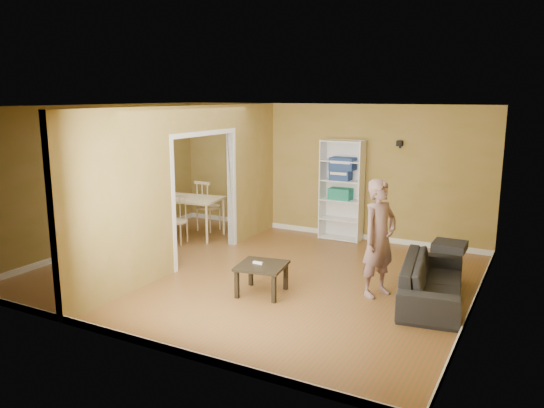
{
  "coord_description": "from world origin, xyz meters",
  "views": [
    {
      "loc": [
        4.0,
        -6.91,
        2.76
      ],
      "look_at": [
        0.2,
        0.2,
        1.1
      ],
      "focal_mm": 35.0,
      "sensor_mm": 36.0,
      "label": 1
    }
  ],
  "objects": [
    {
      "name": "game_controller",
      "position": [
        0.46,
        -0.71,
        0.45
      ],
      "size": [
        0.15,
        0.04,
        0.03
      ],
      "primitive_type": "cube",
      "color": "white",
      "rests_on": "coffee_table"
    },
    {
      "name": "paper_box_navy_b",
      "position": [
        0.43,
        2.56,
        1.26
      ],
      "size": [
        0.39,
        0.25,
        0.2
      ],
      "primitive_type": "cube",
      "color": "navy",
      "rests_on": "bookshelf"
    },
    {
      "name": "bookshelf",
      "position": [
        0.46,
        2.6,
        0.97
      ],
      "size": [
        0.81,
        0.36,
        1.93
      ],
      "color": "white",
      "rests_on": "ground"
    },
    {
      "name": "coffee_table",
      "position": [
        0.53,
        -0.71,
        0.37
      ],
      "size": [
        0.65,
        0.65,
        0.43
      ],
      "rotation": [
        0.0,
        0.0,
        0.17
      ],
      "color": "#2F271A",
      "rests_on": "ground"
    },
    {
      "name": "wall_speaker",
      "position": [
        1.5,
        2.69,
        1.9
      ],
      "size": [
        0.1,
        0.1,
        0.1
      ],
      "primitive_type": "cube",
      "color": "black",
      "rests_on": "room_shell"
    },
    {
      "name": "room_shell",
      "position": [
        0.0,
        0.0,
        1.3
      ],
      "size": [
        6.5,
        6.5,
        6.5
      ],
      "color": "brown",
      "rests_on": "ground"
    },
    {
      "name": "chair_far",
      "position": [
        -2.21,
        1.91,
        0.53
      ],
      "size": [
        0.51,
        0.51,
        1.06
      ],
      "primitive_type": null,
      "rotation": [
        0.0,
        0.0,
        3.09
      ],
      "color": "tan",
      "rests_on": "ground"
    },
    {
      "name": "partition",
      "position": [
        -1.2,
        0.0,
        1.3
      ],
      "size": [
        0.22,
        5.5,
        2.6
      ],
      "primitive_type": null,
      "color": "#A48047",
      "rests_on": "ground"
    },
    {
      "name": "sofa",
      "position": [
        2.7,
        0.16,
        0.38
      ],
      "size": [
        2.08,
        1.13,
        0.75
      ],
      "primitive_type": "imported",
      "rotation": [
        0.0,
        0.0,
        1.72
      ],
      "color": "black",
      "rests_on": "ground"
    },
    {
      "name": "dining_table",
      "position": [
        -2.26,
        1.32,
        0.71
      ],
      "size": [
        1.26,
        0.84,
        0.78
      ],
      "rotation": [
        0.0,
        0.0,
        0.13
      ],
      "color": "beige",
      "rests_on": "ground"
    },
    {
      "name": "person",
      "position": [
        1.98,
        0.01,
        0.97
      ],
      "size": [
        0.86,
        0.79,
        1.93
      ],
      "primitive_type": "imported",
      "rotation": [
        0.0,
        0.0,
        1.16
      ],
      "color": "slate",
      "rests_on": "ground"
    },
    {
      "name": "chair_left",
      "position": [
        -3.04,
        1.32,
        0.47
      ],
      "size": [
        0.47,
        0.47,
        0.95
      ],
      "primitive_type": null,
      "rotation": [
        0.0,
        0.0,
        -1.65
      ],
      "color": "tan",
      "rests_on": "ground"
    },
    {
      "name": "paper_box_navy_c",
      "position": [
        0.47,
        2.56,
        1.52
      ],
      "size": [
        0.46,
        0.3,
        0.24
      ],
      "primitive_type": "cube",
      "color": "navy",
      "rests_on": "bookshelf"
    },
    {
      "name": "paper_box_teal",
      "position": [
        0.44,
        2.56,
        0.89
      ],
      "size": [
        0.42,
        0.28,
        0.22
      ],
      "primitive_type": "cube",
      "color": "#1E6859",
      "rests_on": "bookshelf"
    },
    {
      "name": "chair_near",
      "position": [
        -2.16,
        0.8,
        0.46
      ],
      "size": [
        0.5,
        0.5,
        0.91
      ],
      "primitive_type": null,
      "rotation": [
        0.0,
        0.0,
        0.21
      ],
      "color": "tan",
      "rests_on": "ground"
    }
  ]
}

